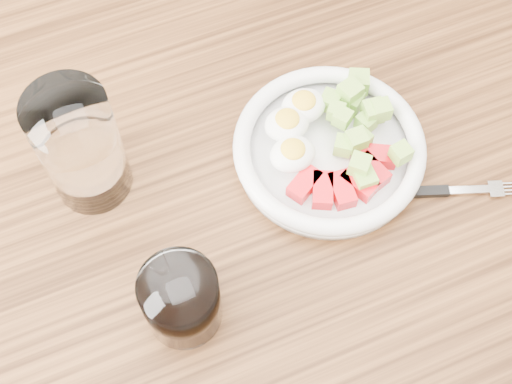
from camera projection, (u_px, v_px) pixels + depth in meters
ground at (262, 366)px, 1.48m from camera, size 4.00×4.00×0.00m
dining_table at (267, 243)px, 0.88m from camera, size 1.50×0.90×0.77m
bowl at (328, 146)px, 0.80m from camera, size 0.22×0.22×0.05m
fork at (432, 192)px, 0.80m from camera, size 0.17×0.07×0.01m
water_glass at (80, 147)px, 0.74m from camera, size 0.09×0.09×0.15m
coffee_glass at (181, 300)px, 0.70m from camera, size 0.08×0.08×0.09m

